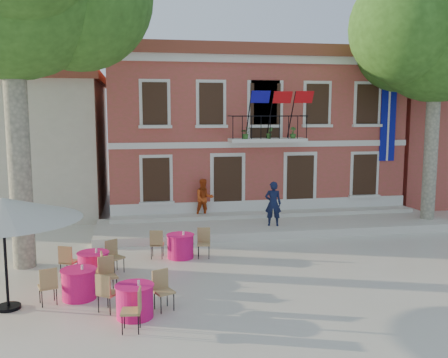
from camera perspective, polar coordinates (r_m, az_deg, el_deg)
ground at (r=15.67m, az=3.11°, el=-9.70°), size 90.00×90.00×0.00m
main_building at (r=25.15m, az=2.32°, el=5.68°), size 13.50×9.59×7.50m
neighbor_west at (r=26.27m, az=-23.57°, el=3.89°), size 9.40×9.40×6.40m
neighbor_east at (r=30.99m, az=24.14°, el=4.36°), size 9.40×9.40×6.40m
terrace at (r=20.24m, az=5.74°, el=-5.26°), size 14.00×3.40×0.30m
plane_tree_east at (r=22.05m, az=23.19°, el=14.71°), size 5.23×5.23×10.27m
patio_umbrella at (r=12.75m, az=-23.99°, el=-3.19°), size 3.64×3.64×2.70m
pedestrian_navy at (r=19.32m, az=5.63°, el=-2.82°), size 0.71×0.55×1.73m
pedestrian_orange at (r=20.64m, az=-2.28°, el=-2.23°), size 0.86×0.70×1.63m
cafe_table_0 at (r=14.71m, az=-14.71°, el=-9.39°), size 1.86×1.73×0.95m
cafe_table_1 at (r=11.92m, az=-10.17°, el=-13.38°), size 1.86×1.71×0.95m
cafe_table_2 at (r=13.33m, az=-16.25°, el=-11.30°), size 1.95×1.01×0.95m
cafe_table_3 at (r=16.26m, az=-5.00°, el=-7.53°), size 1.96×0.90×0.95m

